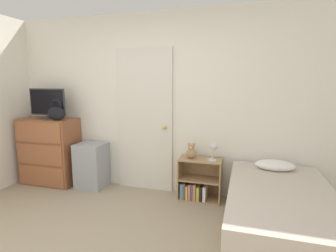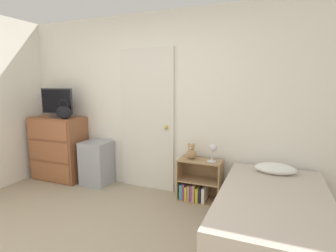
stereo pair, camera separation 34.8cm
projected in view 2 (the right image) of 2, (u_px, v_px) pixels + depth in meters
name	position (u px, v px, depth m)	size (l,w,h in m)	color
wall_back	(162.00, 104.00, 3.77)	(10.00, 0.06, 2.55)	white
door_closed	(147.00, 120.00, 3.85)	(0.85, 0.09, 2.06)	silver
dresser	(59.00, 148.00, 4.30)	(0.87, 0.45, 1.03)	brown
tv	(57.00, 102.00, 4.17)	(0.62, 0.16, 0.46)	#2D2D33
handbag	(64.00, 112.00, 3.97)	(0.29, 0.09, 0.30)	black
storage_bin	(97.00, 163.00, 4.09)	(0.42, 0.38, 0.68)	#999EA8
bookshelf	(198.00, 185.00, 3.53)	(0.57, 0.30, 0.57)	tan
teddy_bear	(191.00, 152.00, 3.50)	(0.14, 0.14, 0.21)	tan
desk_lamp	(213.00, 149.00, 3.33)	(0.13, 0.13, 0.25)	silver
bed	(273.00, 221.00, 2.49)	(1.02, 1.80, 0.65)	#996B47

